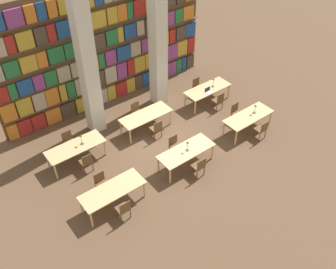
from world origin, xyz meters
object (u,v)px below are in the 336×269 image
chair_1 (101,183)px  reading_table_4 (146,116)px  pillar_left (88,67)px  desk_lamp_1 (255,108)px  chair_3 (175,145)px  chair_10 (218,100)px  chair_0 (124,209)px  reading_table_0 (112,191)px  desk_lamp_3 (213,81)px  reading_table_2 (248,117)px  laptop (208,91)px  chair_6 (86,162)px  reading_table_3 (76,148)px  chair_4 (261,129)px  chair_5 (236,112)px  pillar_center (158,43)px  desk_lamp_2 (81,138)px  chair_8 (156,128)px  chair_9 (137,112)px  chair_7 (69,141)px  reading_table_5 (208,90)px  reading_table_1 (186,152)px  chair_11 (197,86)px  chair_2 (199,166)px  desk_lamp_0 (188,144)px

chair_1 → reading_table_4: bearing=-149.2°
chair_1 → pillar_left: bearing=-116.2°
pillar_left → desk_lamp_1: 7.01m
chair_3 → chair_10: (3.46, 1.17, 0.00)m
chair_0 → chair_10: 7.21m
reading_table_0 → desk_lamp_3: desk_lamp_3 is taller
reading_table_2 → laptop: 2.34m
chair_6 → reading_table_3: bearing=93.3°
chair_4 → chair_5: size_ratio=1.00×
laptop → chair_10: bearing=-66.6°
pillar_center → reading_table_2: pillar_center is taller
reading_table_2 → desk_lamp_2: 6.91m
chair_8 → chair_1: bearing=-159.5°
reading_table_0 → laptop: size_ratio=7.05×
pillar_center → chair_9: pillar_center is taller
pillar_center → chair_8: 3.67m
desk_lamp_1 → desk_lamp_2: size_ratio=0.90×
reading_table_3 → chair_7: chair_7 is taller
reading_table_3 → reading_table_2: bearing=-22.2°
pillar_center → chair_10: size_ratio=6.68×
reading_table_5 → laptop: 0.33m
reading_table_1 → chair_6: bearing=147.4°
reading_table_0 → desk_lamp_1: size_ratio=5.43×
laptop → chair_8: bearing=-173.4°
chair_7 → chair_1: bearing=88.2°
pillar_left → laptop: bearing=-19.4°
reading_table_0 → desk_lamp_2: 2.72m
chair_4 → reading_table_3: chair_4 is taller
chair_8 → chair_11: same height
chair_4 → chair_5: (0.00, 1.45, 0.00)m
chair_2 → desk_lamp_2: size_ratio=1.95×
reading_table_0 → desk_lamp_2: desk_lamp_2 is taller
reading_table_2 → reading_table_4: (-3.38, 2.69, 0.00)m
chair_3 → desk_lamp_0: (0.01, -0.74, 0.57)m
chair_10 → laptop: 0.61m
reading_table_5 → pillar_left: bearing=163.8°
desk_lamp_0 → chair_10: desk_lamp_0 is taller
chair_1 → desk_lamp_3: desk_lamp_3 is taller
reading_table_2 → chair_5: chair_5 is taller
reading_table_0 → chair_11: chair_11 is taller
reading_table_4 → chair_8: (0.02, -0.72, -0.20)m
chair_8 → chair_4: bearing=-38.3°
chair_10 → desk_lamp_3: (0.27, 0.69, 0.58)m
reading_table_0 → chair_11: 7.47m
chair_2 → laptop: laptop is taller
reading_table_0 → desk_lamp_3: bearing=20.1°
chair_2 → chair_4: size_ratio=1.00×
desk_lamp_0 → reading_table_4: bearing=89.6°
reading_table_2 → chair_9: chair_9 is taller
chair_6 → laptop: laptop is taller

